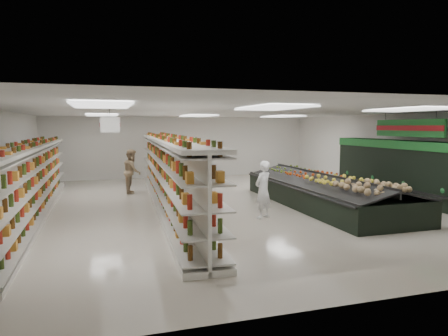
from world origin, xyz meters
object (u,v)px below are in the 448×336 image
object	(u,v)px
shopper_main	(263,190)
gondola_center	(169,176)
produce_island	(324,191)
soda_endcap	(189,168)
shopper_background	(132,171)
gondola_left	(30,185)

from	to	relation	value
shopper_main	gondola_center	bearing A→B (deg)	-77.91
produce_island	soda_endcap	xyz separation A→B (m)	(-3.45, 5.91, 0.30)
shopper_main	shopper_background	distance (m)	6.62
gondola_left	shopper_main	world-z (taller)	gondola_left
produce_island	shopper_main	bearing A→B (deg)	-156.91
soda_endcap	shopper_background	bearing A→B (deg)	-152.53
produce_island	soda_endcap	world-z (taller)	soda_endcap
gondola_center	shopper_main	size ratio (longest dim) A/B	7.81
soda_endcap	shopper_background	distance (m)	2.98
gondola_left	shopper_background	distance (m)	4.79
gondola_left	soda_endcap	distance (m)	7.66
gondola_center	soda_endcap	size ratio (longest dim) A/B	7.96
shopper_background	gondola_left	bearing A→B (deg)	143.64
produce_island	soda_endcap	size ratio (longest dim) A/B	4.48
gondola_center	shopper_main	bearing A→B (deg)	-43.73
gondola_center	shopper_background	size ratio (longest dim) A/B	7.44
gondola_center	shopper_main	distance (m)	3.47
gondola_left	shopper_background	size ratio (longest dim) A/B	6.94
shopper_background	produce_island	bearing A→B (deg)	-120.83
gondola_center	shopper_main	xyz separation A→B (m)	(2.39, -2.52, -0.20)
gondola_left	produce_island	xyz separation A→B (m)	(9.31, -0.98, -0.48)
soda_endcap	shopper_background	xyz separation A→B (m)	(-2.65, -1.38, 0.08)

